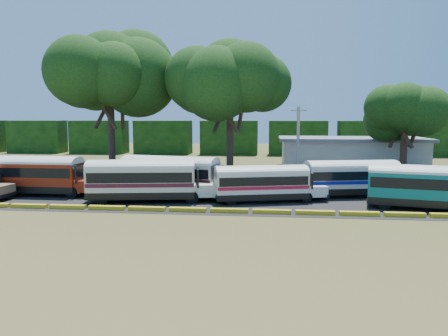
# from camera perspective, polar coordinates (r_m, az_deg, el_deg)

# --- Properties ---
(ground) EXTENTS (160.00, 160.00, 0.00)m
(ground) POSITION_cam_1_polar(r_m,az_deg,el_deg) (30.91, -7.86, -6.02)
(ground) COLOR #3A4717
(ground) RESTS_ON ground
(asphalt_strip) EXTENTS (64.00, 24.00, 0.02)m
(asphalt_strip) POSITION_cam_1_polar(r_m,az_deg,el_deg) (42.27, -2.61, -2.48)
(asphalt_strip) COLOR black
(asphalt_strip) RESTS_ON ground
(curb) EXTENTS (53.70, 0.45, 0.30)m
(curb) POSITION_cam_1_polar(r_m,az_deg,el_deg) (31.83, -7.43, -5.36)
(curb) COLOR yellow
(curb) RESTS_ON ground
(terminal_building) EXTENTS (19.00, 9.00, 4.00)m
(terminal_building) POSITION_cam_1_polar(r_m,az_deg,el_deg) (60.37, 16.28, 1.98)
(terminal_building) COLOR beige
(terminal_building) RESTS_ON ground
(treeline_backdrop) EXTENTS (130.00, 4.00, 6.00)m
(treeline_backdrop) POSITION_cam_1_polar(r_m,az_deg,el_deg) (77.68, 0.70, 3.99)
(treeline_backdrop) COLOR black
(treeline_backdrop) RESTS_ON ground
(bus_red) EXTENTS (10.41, 2.82, 3.40)m
(bus_red) POSITION_cam_1_polar(r_m,az_deg,el_deg) (41.04, -23.42, -0.58)
(bus_red) COLOR black
(bus_red) RESTS_ON ground
(bus_cream_west) EXTENTS (10.60, 4.14, 3.39)m
(bus_cream_west) POSITION_cam_1_polar(r_m,az_deg,el_deg) (35.31, -10.34, -1.29)
(bus_cream_west) COLOR black
(bus_cream_west) RESTS_ON ground
(bus_cream_east) EXTENTS (10.64, 4.69, 3.40)m
(bus_cream_east) POSITION_cam_1_polar(r_m,az_deg,el_deg) (37.92, -6.77, -0.67)
(bus_cream_east) COLOR black
(bus_cream_east) RESTS_ON ground
(bus_white_red) EXTENTS (9.23, 4.37, 2.95)m
(bus_white_red) POSITION_cam_1_polar(r_m,az_deg,el_deg) (34.80, 5.17, -1.75)
(bus_white_red) COLOR black
(bus_white_red) RESTS_ON ground
(bus_white_blue) EXTENTS (9.75, 4.28, 3.11)m
(bus_white_blue) POSITION_cam_1_polar(r_m,az_deg,el_deg) (38.57, 16.56, -1.02)
(bus_white_blue) COLOR black
(bus_white_blue) RESTS_ON ground
(bus_teal) EXTENTS (10.26, 4.70, 3.28)m
(bus_teal) POSITION_cam_1_polar(r_m,az_deg,el_deg) (35.10, 25.35, -1.96)
(bus_teal) COLOR black
(bus_teal) RESTS_ON ground
(tree_west) EXTENTS (11.75, 11.75, 16.31)m
(tree_west) POSITION_cam_1_polar(r_m,az_deg,el_deg) (52.06, -14.72, 12.24)
(tree_west) COLOR #36261B
(tree_west) RESTS_ON ground
(tree_center) EXTENTS (10.71, 10.71, 15.19)m
(tree_center) POSITION_cam_1_polar(r_m,az_deg,el_deg) (48.90, 0.79, 11.96)
(tree_center) COLOR #36261B
(tree_center) RESTS_ON ground
(tree_east) EXTENTS (7.41, 7.41, 10.03)m
(tree_east) POSITION_cam_1_polar(r_m,az_deg,el_deg) (54.93, 22.61, 6.73)
(tree_east) COLOR #36261B
(tree_east) RESTS_ON ground
(utility_pole) EXTENTS (1.60, 0.30, 7.76)m
(utility_pole) POSITION_cam_1_polar(r_m,az_deg,el_deg) (44.06, 9.63, 3.02)
(utility_pole) COLOR gray
(utility_pole) RESTS_ON ground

